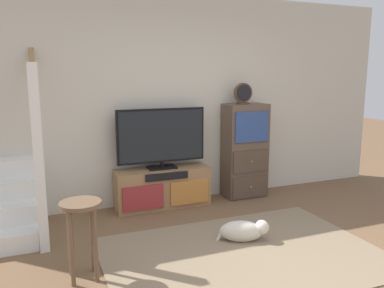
{
  "coord_description": "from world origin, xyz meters",
  "views": [
    {
      "loc": [
        -1.74,
        -2.41,
        1.71
      ],
      "look_at": [
        -0.1,
        1.68,
        0.9
      ],
      "focal_mm": 36.38,
      "sensor_mm": 36.0,
      "label": 1
    }
  ],
  "objects": [
    {
      "name": "desk_clock",
      "position": [
        0.84,
        2.19,
        1.43
      ],
      "size": [
        0.26,
        0.08,
        0.28
      ],
      "color": "#4C3823",
      "rests_on": "side_cabinet"
    },
    {
      "name": "side_cabinet",
      "position": [
        0.9,
        2.2,
        0.64
      ],
      "size": [
        0.58,
        0.38,
        1.29
      ],
      "color": "brown",
      "rests_on": "ground_plane"
    },
    {
      "name": "back_wall",
      "position": [
        0.0,
        2.46,
        1.35
      ],
      "size": [
        6.4,
        0.12,
        2.7
      ],
      "primitive_type": "cube",
      "color": "beige",
      "rests_on": "ground_plane"
    },
    {
      "name": "dog",
      "position": [
        0.15,
        0.87,
        0.12
      ],
      "size": [
        0.51,
        0.36,
        0.23
      ],
      "color": "beige",
      "rests_on": "ground_plane"
    },
    {
      "name": "bar_stool_near",
      "position": [
        -1.46,
        0.73,
        0.5
      ],
      "size": [
        0.34,
        0.34,
        0.67
      ],
      "color": "brown",
      "rests_on": "ground_plane"
    },
    {
      "name": "television",
      "position": [
        -0.3,
        2.22,
        0.91
      ],
      "size": [
        1.14,
        0.22,
        0.77
      ],
      "color": "black",
      "rests_on": "media_console"
    },
    {
      "name": "area_rug",
      "position": [
        0.0,
        0.6,
        0.01
      ],
      "size": [
        2.6,
        1.8,
        0.01
      ],
      "primitive_type": "cube",
      "color": "#847056",
      "rests_on": "ground_plane"
    },
    {
      "name": "media_console",
      "position": [
        -0.3,
        2.19,
        0.25
      ],
      "size": [
        1.21,
        0.38,
        0.5
      ],
      "color": "#997047",
      "rests_on": "ground_plane"
    },
    {
      "name": "ground_plane",
      "position": [
        0.0,
        0.0,
        0.0
      ],
      "size": [
        20.0,
        20.0,
        0.0
      ],
      "primitive_type": "plane",
      "color": "brown"
    }
  ]
}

